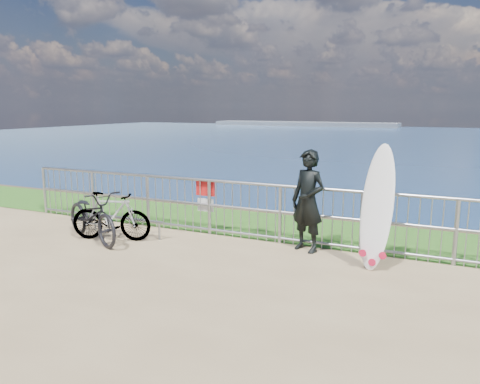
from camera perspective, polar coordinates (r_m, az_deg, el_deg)
The scene contains 8 objects.
grass_strip at distance 10.25m, azimuth 1.71°, elevation -3.91°, with size 120.00×120.00×0.00m, color #225317.
seascape at distance 161.26m, azimuth 7.76°, elevation 8.02°, with size 260.00×260.00×5.00m.
railing at distance 9.14m, azimuth -0.92°, elevation -2.01°, with size 10.06×0.10×1.13m.
surfer at distance 8.31m, azimuth 8.28°, elevation -1.09°, with size 0.66×0.43×1.81m, color black.
surfboard at distance 7.65m, azimuth 16.33°, elevation -2.33°, with size 0.61×0.56×1.99m.
bicycle_near at distance 9.34m, azimuth -17.60°, elevation -2.72°, with size 0.67×1.92×1.01m, color black.
bicycle_far at distance 9.29m, azimuth -15.45°, elevation -2.87°, with size 0.44×1.57×0.94m, color black.
bike_rack at distance 9.62m, azimuth -13.74°, elevation -3.35°, with size 1.79×0.05×0.37m.
Camera 1 is at (3.90, -6.43, 2.55)m, focal length 35.00 mm.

